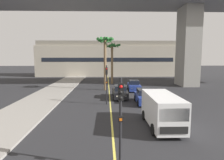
# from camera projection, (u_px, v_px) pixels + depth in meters

# --- Properties ---
(sidewalk_left) EXTENTS (4.80, 80.00, 0.15)m
(sidewalk_left) POSITION_uv_depth(u_px,v_px,m) (16.00, 117.00, 16.09)
(sidewalk_left) COLOR gray
(sidewalk_left) RESTS_ON ground
(lane_stripe_center) EXTENTS (0.14, 56.00, 0.01)m
(lane_stripe_center) POSITION_uv_depth(u_px,v_px,m) (110.00, 97.00, 24.27)
(lane_stripe_center) COLOR #DBCC4C
(lane_stripe_center) RESTS_ON ground
(bridge_overpass) EXTENTS (83.39, 8.00, 17.80)m
(bridge_overpass) POSITION_uv_depth(u_px,v_px,m) (116.00, 2.00, 32.43)
(bridge_overpass) COLOR gray
(bridge_overpass) RESTS_ON ground
(pier_building_backdrop) EXTENTS (36.78, 8.04, 9.11)m
(pier_building_backdrop) POSITION_uv_depth(u_px,v_px,m) (108.00, 59.00, 52.43)
(pier_building_backdrop) COLOR #BCB29E
(pier_building_backdrop) RESTS_ON ground
(car_queue_front) EXTENTS (1.90, 4.14, 1.56)m
(car_queue_front) POSITION_uv_depth(u_px,v_px,m) (144.00, 97.00, 21.19)
(car_queue_front) COLOR navy
(car_queue_front) RESTS_ON ground
(car_queue_second) EXTENTS (1.85, 4.11, 1.56)m
(car_queue_second) POSITION_uv_depth(u_px,v_px,m) (120.00, 92.00, 23.93)
(car_queue_second) COLOR black
(car_queue_second) RESTS_ON ground
(car_queue_third) EXTENTS (1.96, 4.16, 1.56)m
(car_queue_third) POSITION_uv_depth(u_px,v_px,m) (134.00, 86.00, 29.11)
(car_queue_third) COLOR navy
(car_queue_third) RESTS_ON ground
(delivery_van) EXTENTS (2.16, 5.25, 2.36)m
(delivery_van) POSITION_uv_depth(u_px,v_px,m) (162.00, 109.00, 14.00)
(delivery_van) COLOR white
(delivery_van) RESTS_ON ground
(traffic_light_median_near) EXTENTS (0.24, 0.37, 4.20)m
(traffic_light_median_near) POSITION_uv_depth(u_px,v_px,m) (121.00, 112.00, 8.40)
(traffic_light_median_near) COLOR black
(traffic_light_median_near) RESTS_ON ground
(traffic_light_median_far) EXTENTS (0.24, 0.37, 4.20)m
(traffic_light_median_far) POSITION_uv_depth(u_px,v_px,m) (107.00, 79.00, 20.37)
(traffic_light_median_far) COLOR black
(traffic_light_median_far) RESTS_ON ground
(palm_tree_near_median) EXTENTS (2.67, 2.69, 8.06)m
(palm_tree_near_median) POSITION_uv_depth(u_px,v_px,m) (105.00, 48.00, 28.84)
(palm_tree_near_median) COLOR brown
(palm_tree_near_median) RESTS_ON ground
(palm_tree_mid_median) EXTENTS (3.12, 3.27, 7.57)m
(palm_tree_mid_median) POSITION_uv_depth(u_px,v_px,m) (112.00, 52.00, 35.84)
(palm_tree_mid_median) COLOR brown
(palm_tree_mid_median) RESTS_ON ground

